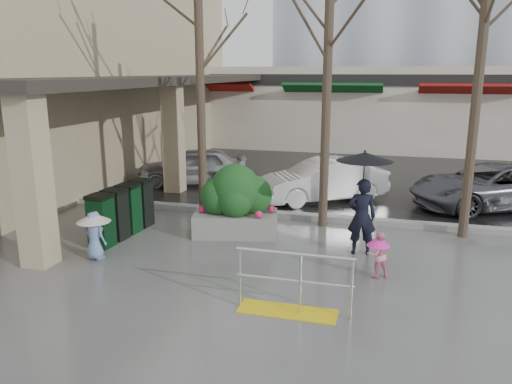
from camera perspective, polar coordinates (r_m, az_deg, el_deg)
The scene contains 20 objects.
ground at distance 9.65m, azimuth -2.58°, elevation -9.44°, with size 120.00×120.00×0.00m, color #51514F.
street_asphalt at distance 30.80m, azimuth 10.11°, elevation 6.38°, with size 120.00×36.00×0.01m, color black.
curb at distance 13.27m, azimuth 2.71°, elevation -2.60°, with size 120.00×0.30×0.15m, color gray.
near_building at distance 20.21m, azimuth -20.86°, elevation 13.39°, with size 6.00×18.00×8.00m, color tan.
canopy_slab at distance 18.09m, azimuth -9.63°, elevation 12.96°, with size 2.80×18.00×0.25m, color #2D2823.
pillar_front at distance 10.56m, azimuth -24.18°, elevation 1.34°, with size 0.55×0.55×3.50m, color tan.
pillar_back at distance 16.03m, azimuth -9.42°, elevation 6.17°, with size 0.55×0.55×3.50m, color tan.
storefront_row at distance 26.48m, azimuth 13.82°, elevation 9.42°, with size 34.00×6.74×4.00m.
handrail at distance 8.12m, azimuth 4.08°, elevation -11.18°, with size 1.90×0.50×1.03m.
tree_west at distance 13.01m, azimuth -6.59°, elevation 19.30°, with size 3.20×3.20×6.80m.
tree_midwest at distance 12.23m, azimuth 8.41°, elevation 20.32°, with size 3.20×3.20×7.00m.
tree_mideast at distance 12.22m, azimuth 24.66°, elevation 17.53°, with size 3.20×3.20×6.50m.
woman at distance 10.55m, azimuth 12.11°, elevation -0.16°, with size 1.17×1.17×2.23m.
child_pink at distance 9.65m, azimuth 13.77°, elevation -6.63°, with size 0.54×0.50×0.89m.
child_blue at distance 10.73m, azimuth -17.99°, elevation -4.06°, with size 0.69×0.69×1.03m.
planter at distance 11.69m, azimuth -2.29°, elevation -1.07°, with size 2.12×1.39×1.71m.
news_boxes at distance 12.09m, azimuth -15.01°, elevation -2.13°, with size 0.61×2.14×1.18m.
car_a at distance 17.19m, azimuth -7.23°, elevation 2.96°, with size 1.49×3.70×1.26m, color #ADADB2.
car_b at distance 14.94m, azimuth 7.61°, elevation 1.34°, with size 1.33×3.82×1.26m, color white.
car_c at distance 15.53m, azimuth 25.32°, elevation 0.60°, with size 2.09×4.53×1.26m, color #525459.
Camera 1 is at (2.75, -8.44, 3.78)m, focal length 35.00 mm.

